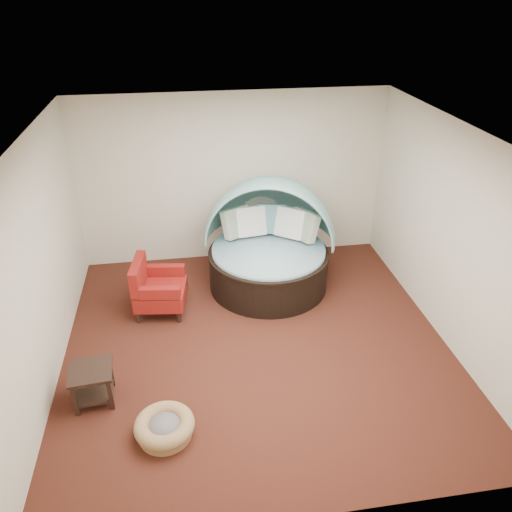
{
  "coord_description": "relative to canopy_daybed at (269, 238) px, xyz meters",
  "views": [
    {
      "loc": [
        -0.82,
        -5.17,
        4.28
      ],
      "look_at": [
        0.08,
        0.6,
        1.0
      ],
      "focal_mm": 35.0,
      "sensor_mm": 36.0,
      "label": 1
    }
  ],
  "objects": [
    {
      "name": "ceiling",
      "position": [
        -0.43,
        -1.51,
        2.01
      ],
      "size": [
        5.0,
        5.0,
        0.0
      ],
      "primitive_type": "plane",
      "rotation": [
        3.14,
        0.0,
        0.0
      ],
      "color": "white",
      "rests_on": "wall_back"
    },
    {
      "name": "canopy_daybed",
      "position": [
        0.0,
        0.0,
        0.0
      ],
      "size": [
        2.3,
        2.25,
        1.7
      ],
      "rotation": [
        0.0,
        0.0,
        -0.25
      ],
      "color": "black",
      "rests_on": "floor"
    },
    {
      "name": "wall_left",
      "position": [
        -2.93,
        -1.51,
        0.61
      ],
      "size": [
        0.0,
        5.0,
        5.0
      ],
      "primitive_type": "plane",
      "rotation": [
        1.57,
        0.0,
        1.57
      ],
      "color": "beige",
      "rests_on": "floor"
    },
    {
      "name": "side_table",
      "position": [
        -2.43,
        -2.21,
        -0.49
      ],
      "size": [
        0.51,
        0.51,
        0.46
      ],
      "rotation": [
        0.0,
        0.0,
        0.09
      ],
      "color": "black",
      "rests_on": "floor"
    },
    {
      "name": "floor",
      "position": [
        -0.43,
        -1.51,
        -0.79
      ],
      "size": [
        5.0,
        5.0,
        0.0
      ],
      "primitive_type": "plane",
      "color": "#4B2015",
      "rests_on": "ground"
    },
    {
      "name": "wall_back",
      "position": [
        -0.43,
        0.99,
        0.61
      ],
      "size": [
        5.0,
        0.0,
        5.0
      ],
      "primitive_type": "plane",
      "rotation": [
        1.57,
        0.0,
        0.0
      ],
      "color": "beige",
      "rests_on": "floor"
    },
    {
      "name": "red_armchair",
      "position": [
        -1.74,
        -0.53,
        -0.4
      ],
      "size": [
        0.8,
        0.8,
        0.83
      ],
      "rotation": [
        0.0,
        0.0,
        -0.13
      ],
      "color": "black",
      "rests_on": "floor"
    },
    {
      "name": "wall_front",
      "position": [
        -0.43,
        -4.01,
        0.61
      ],
      "size": [
        5.0,
        0.0,
        5.0
      ],
      "primitive_type": "plane",
      "rotation": [
        -1.57,
        0.0,
        0.0
      ],
      "color": "beige",
      "rests_on": "floor"
    },
    {
      "name": "wall_right",
      "position": [
        2.07,
        -1.51,
        0.61
      ],
      "size": [
        0.0,
        5.0,
        5.0
      ],
      "primitive_type": "plane",
      "rotation": [
        1.57,
        0.0,
        -1.57
      ],
      "color": "beige",
      "rests_on": "floor"
    },
    {
      "name": "pet_basket",
      "position": [
        -1.64,
        -2.86,
        -0.67
      ],
      "size": [
        0.82,
        0.82,
        0.22
      ],
      "rotation": [
        0.0,
        0.0,
        0.32
      ],
      "color": "olive",
      "rests_on": "floor"
    }
  ]
}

